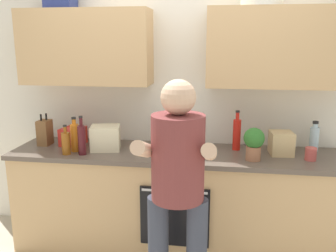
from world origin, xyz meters
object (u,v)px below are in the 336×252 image
at_px(knife_block, 45,132).
at_px(grocery_bag_bread, 281,143).
at_px(person_standing, 178,182).
at_px(mixing_bowl, 187,150).
at_px(bottle_wine, 82,139).
at_px(bottle_hotsauce, 237,134).
at_px(cup_ceramic, 311,154).
at_px(bottle_water, 314,138).
at_px(bottle_syrup, 66,143).
at_px(grocery_bag_crisps, 73,136).
at_px(grocery_bag_rice, 105,138).
at_px(potted_herb, 254,142).
at_px(bottle_vinegar, 163,135).
at_px(bottle_juice, 75,137).

relative_size(knife_block, grocery_bag_bread, 1.45).
bearing_deg(person_standing, grocery_bag_bread, 48.03).
bearing_deg(mixing_bowl, bottle_wine, -172.54).
bearing_deg(bottle_hotsauce, cup_ceramic, -20.11).
bearing_deg(bottle_water, bottle_syrup, -169.17).
relative_size(bottle_wine, grocery_bag_crisps, 1.51).
bearing_deg(knife_block, grocery_bag_bread, 0.24).
distance_m(bottle_hotsauce, grocery_bag_rice, 1.14).
bearing_deg(bottle_syrup, bottle_water, 10.83).
distance_m(bottle_wine, grocery_bag_bread, 1.67).
height_order(potted_herb, grocery_bag_crisps, potted_herb).
distance_m(bottle_syrup, mixing_bowl, 1.01).
xyz_separation_m(bottle_vinegar, grocery_bag_crisps, (-0.82, -0.09, -0.02)).
xyz_separation_m(bottle_water, cup_ceramic, (-0.08, -0.27, -0.06)).
xyz_separation_m(mixing_bowl, grocery_bag_crisps, (-1.07, 0.17, 0.04)).
bearing_deg(bottle_water, knife_block, -176.54).
bearing_deg(grocery_bag_rice, bottle_wine, -131.55).
relative_size(bottle_juice, cup_ceramic, 2.89).
bearing_deg(bottle_syrup, bottle_juice, 67.45).
bearing_deg(bottle_water, mixing_bowl, -165.82).
bearing_deg(grocery_bag_crisps, bottle_water, 2.76).
relative_size(bottle_syrup, bottle_water, 0.96).
distance_m(bottle_juice, knife_block, 0.39).
relative_size(bottle_juice, grocery_bag_rice, 1.22).
distance_m(cup_ceramic, potted_herb, 0.47).
height_order(bottle_water, grocery_bag_rice, bottle_water).
relative_size(person_standing, knife_block, 5.56).
distance_m(bottle_juice, bottle_hotsauce, 1.40).
distance_m(person_standing, potted_herb, 0.85).
relative_size(person_standing, grocery_bag_bread, 8.05).
height_order(bottle_water, potted_herb, same).
distance_m(person_standing, bottle_vinegar, 1.02).
bearing_deg(grocery_bag_crisps, person_standing, -39.69).
bearing_deg(bottle_juice, knife_block, 156.10).
relative_size(bottle_water, grocery_bag_rice, 1.07).
bearing_deg(bottle_vinegar, bottle_wine, -148.99).
distance_m(bottle_water, knife_block, 2.39).
bearing_deg(grocery_bag_rice, mixing_bowl, -4.32).
distance_m(bottle_wine, potted_herb, 1.41).
height_order(bottle_vinegar, bottle_hotsauce, bottle_hotsauce).
height_order(person_standing, bottle_wine, person_standing).
distance_m(person_standing, cup_ceramic, 1.22).
xyz_separation_m(bottle_hotsauce, bottle_wine, (-1.28, -0.33, -0.01)).
height_order(person_standing, cup_ceramic, person_standing).
distance_m(bottle_vinegar, bottle_syrup, 0.85).
bearing_deg(bottle_syrup, person_standing, -30.51).
relative_size(person_standing, grocery_bag_crisps, 7.37).
xyz_separation_m(bottle_wine, bottle_syrup, (-0.14, -0.01, -0.03)).
bearing_deg(grocery_bag_crisps, knife_block, -170.67).
xyz_separation_m(bottle_juice, grocery_bag_crisps, (-0.10, 0.20, -0.05)).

